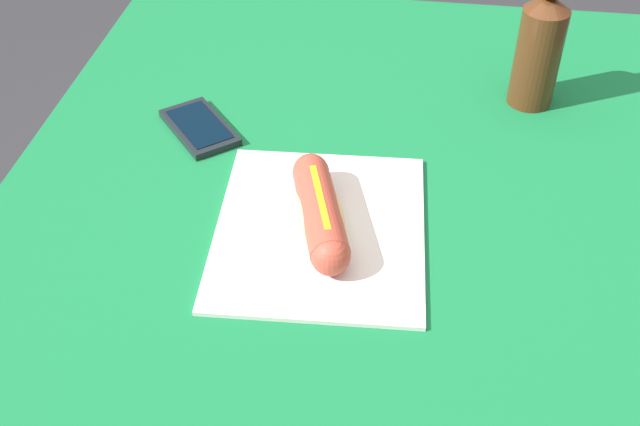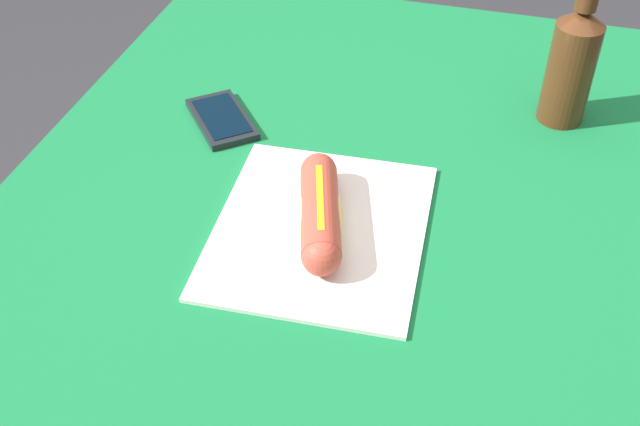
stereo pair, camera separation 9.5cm
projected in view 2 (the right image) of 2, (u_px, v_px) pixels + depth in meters
The scene contains 5 objects.
dining_table at pixel (353, 274), 1.10m from camera, with size 1.18×0.93×0.77m.
paper_wrapper at pixel (320, 229), 0.97m from camera, with size 0.30×0.26×0.01m, color silver.
hot_dog at pixel (320, 212), 0.95m from camera, with size 0.20×0.10×0.05m.
cell_phone at pixel (222, 119), 1.15m from camera, with size 0.15×0.14×0.01m.
soda_bottle at pixel (572, 63), 1.10m from camera, with size 0.07×0.07×0.21m.
Camera 2 is at (0.76, 0.16, 1.42)m, focal length 43.84 mm.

